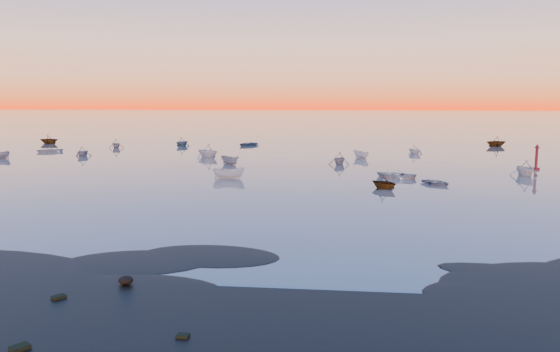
# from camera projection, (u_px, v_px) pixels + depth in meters

# --- Properties ---
(ground) EXTENTS (600.00, 600.00, 0.00)m
(ground) POSITION_uv_depth(u_px,v_px,m) (331.00, 137.00, 126.32)
(ground) COLOR #70655D
(ground) RESTS_ON ground
(mud_lobes) EXTENTS (140.00, 6.00, 0.07)m
(mud_lobes) POSITION_uv_depth(u_px,v_px,m) (294.00, 276.00, 26.92)
(mud_lobes) COLOR black
(mud_lobes) RESTS_ON ground
(moored_fleet) EXTENTS (124.00, 58.00, 1.20)m
(moored_fleet) POSITION_uv_depth(u_px,v_px,m) (325.00, 158.00, 80.07)
(moored_fleet) COLOR silver
(moored_fleet) RESTS_ON ground
(boat_near_center) EXTENTS (1.93, 3.70, 1.22)m
(boat_near_center) POSITION_uv_depth(u_px,v_px,m) (229.00, 178.00, 60.08)
(boat_near_center) COLOR silver
(boat_near_center) RESTS_ON ground
(boat_near_right) EXTENTS (4.22, 2.37, 1.40)m
(boat_near_right) POSITION_uv_depth(u_px,v_px,m) (525.00, 176.00, 62.10)
(boat_near_right) COLOR silver
(boat_near_right) RESTS_ON ground
(channel_marker) EXTENTS (0.92, 0.92, 3.28)m
(channel_marker) POSITION_uv_depth(u_px,v_px,m) (536.00, 159.00, 67.33)
(channel_marker) COLOR #4F1111
(channel_marker) RESTS_ON ground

